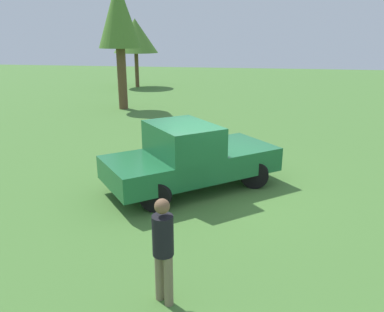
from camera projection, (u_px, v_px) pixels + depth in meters
The scene contains 5 objects.
ground_plane at pixel (207, 191), 10.09m from camera, with size 80.00×80.00×0.00m, color #477533.
pickup_truck at pixel (188, 156), 10.02m from camera, with size 4.78×4.45×1.79m.
person_bystander at pixel (163, 246), 5.63m from camera, with size 0.44×0.44×1.74m.
tree_back_right at pixel (119, 17), 19.96m from camera, with size 2.27×2.27×6.74m.
tree_far_center at pixel (135, 36), 29.22m from camera, with size 3.43×3.43×5.17m.
Camera 1 is at (-1.26, 9.25, 3.97)m, focal length 35.56 mm.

